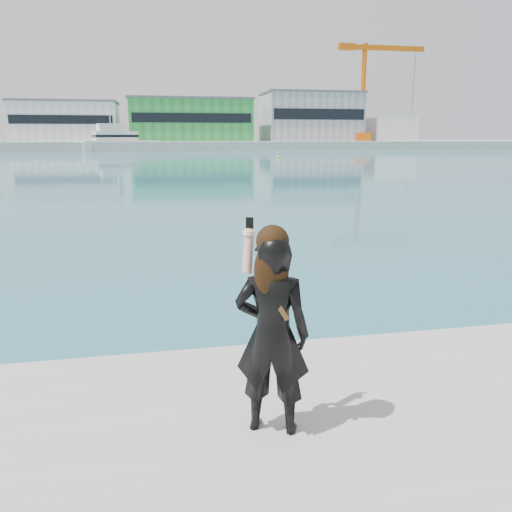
{
  "coord_description": "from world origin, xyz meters",
  "views": [
    {
      "loc": [
        -1.09,
        -4.63,
        3.31
      ],
      "look_at": [
        -0.2,
        -0.11,
        2.19
      ],
      "focal_mm": 35.0,
      "sensor_mm": 36.0,
      "label": 1
    }
  ],
  "objects_px": {
    "buoy_near": "(279,158)",
    "dock_crane": "(367,89)",
    "motor_yacht": "(118,141)",
    "woman": "(272,329)"
  },
  "relations": [
    {
      "from": "buoy_near",
      "to": "woman",
      "type": "height_order",
      "value": "woman"
    },
    {
      "from": "buoy_near",
      "to": "dock_crane",
      "type": "bearing_deg",
      "value": 54.89
    },
    {
      "from": "motor_yacht",
      "to": "buoy_near",
      "type": "distance_m",
      "value": 50.76
    },
    {
      "from": "dock_crane",
      "to": "motor_yacht",
      "type": "height_order",
      "value": "dock_crane"
    },
    {
      "from": "motor_yacht",
      "to": "woman",
      "type": "xyz_separation_m",
      "value": [
        9.16,
        -114.98,
        -0.46
      ]
    },
    {
      "from": "motor_yacht",
      "to": "buoy_near",
      "type": "relative_size",
      "value": 34.61
    },
    {
      "from": "dock_crane",
      "to": "buoy_near",
      "type": "height_order",
      "value": "dock_crane"
    },
    {
      "from": "dock_crane",
      "to": "woman",
      "type": "height_order",
      "value": "dock_crane"
    },
    {
      "from": "woman",
      "to": "dock_crane",
      "type": "bearing_deg",
      "value": -93.3
    },
    {
      "from": "dock_crane",
      "to": "woman",
      "type": "bearing_deg",
      "value": -113.5
    }
  ]
}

